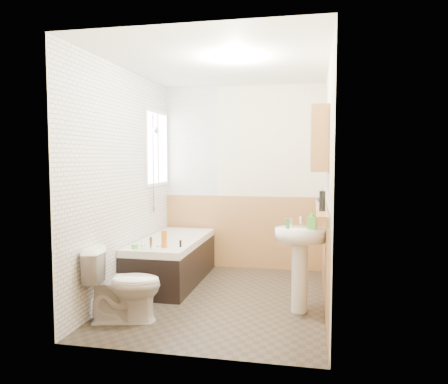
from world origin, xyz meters
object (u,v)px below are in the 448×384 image
Objects in this scene: sink at (300,252)px; pine_shelf at (321,208)px; toilet at (124,285)px; bathtub at (172,259)px; medicine_cabinet at (319,140)px.

pine_shelf is (0.20, 0.01, 0.44)m from sink.
toilet is at bearing -151.13° from sink.
bathtub is 2.06m from pine_shelf.
bathtub is 1.34m from toilet.
pine_shelf is (1.80, 0.59, 0.69)m from toilet.
sink is at bearing -146.13° from medicine_cabinet.
sink is 1.38× the size of medicine_cabinet.
medicine_cabinet is (1.74, -0.65, 1.42)m from bathtub.
medicine_cabinet is at bearing 105.28° from pine_shelf.
bathtub is at bearing -15.34° from toilet.
pine_shelf is at bearing 13.05° from sink.
sink is at bearing -25.99° from bathtub.
toilet is at bearing -158.80° from medicine_cabinet.
medicine_cabinet is at bearing -82.85° from toilet.
toilet is at bearing -91.29° from bathtub.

